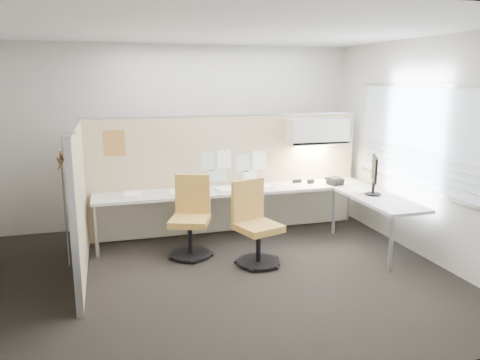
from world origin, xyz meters
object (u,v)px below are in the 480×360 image
object	(u,v)px
desk	(261,198)
phone	(335,181)
monitor	(374,173)
chair_right	(255,226)
chair_left	(191,219)

from	to	relation	value
desk	phone	xyz separation A→B (m)	(1.17, -0.00, 0.18)
desk	monitor	bearing A→B (deg)	-27.97
desk	chair_right	distance (m)	0.94
chair_right	monitor	bearing A→B (deg)	-14.03
chair_right	chair_left	bearing A→B (deg)	126.64
monitor	phone	bearing A→B (deg)	42.59
desk	chair_left	xyz separation A→B (m)	(-1.08, -0.36, -0.12)
desk	phone	world-z (taller)	phone
chair_right	phone	world-z (taller)	chair_right
chair_right	monitor	size ratio (longest dim) A/B	1.95
phone	monitor	bearing A→B (deg)	-92.58
monitor	phone	world-z (taller)	monitor
chair_left	chair_right	world-z (taller)	chair_left
chair_left	phone	size ratio (longest dim) A/B	4.01
desk	chair_left	size ratio (longest dim) A/B	3.86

